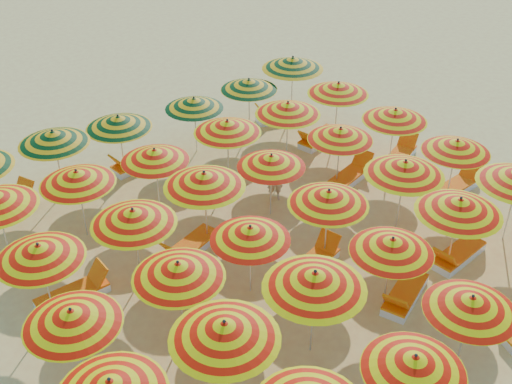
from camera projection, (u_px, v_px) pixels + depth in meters
ground at (267, 252)px, 16.73m from camera, size 120.00×120.00×0.00m
umbrella_2 at (414, 364)px, 11.31m from camera, size 2.51×2.51×2.02m
umbrella_3 at (471, 304)px, 12.59m from camera, size 2.34×2.34×2.00m
umbrella_7 at (224, 331)px, 11.71m from camera, size 2.18×2.18×2.24m
umbrella_8 at (315, 280)px, 12.81m from camera, size 2.58×2.58×2.27m
umbrella_9 at (392, 245)px, 14.11m from camera, size 2.31×2.31×2.01m
umbrella_10 at (460, 206)px, 15.09m from camera, size 2.17×2.17×2.20m
umbrella_12 at (72, 317)px, 12.22m from camera, size 2.28×2.28×2.05m
umbrella_13 at (178, 270)px, 13.29m from camera, size 2.15×2.15×2.11m
umbrella_14 at (250, 233)px, 14.52m from camera, size 2.38×2.38×1.98m
umbrella_15 at (329, 197)px, 15.50m from camera, size 2.43×2.43×2.12m
umbrella_16 at (405, 168)px, 16.48m from camera, size 2.26×2.26×2.22m
umbrella_17 at (457, 146)px, 17.76m from camera, size 2.05×2.05×2.03m
umbrella_18 at (39, 252)px, 13.82m from camera, size 1.98×1.98×2.09m
umbrella_19 at (133, 217)px, 14.80m from camera, size 2.67×2.67×2.15m
umbrella_20 at (204, 180)px, 16.02m from camera, size 2.64×2.64×2.21m
umbrella_21 at (271, 161)px, 17.17m from camera, size 2.47×2.47×1.98m
umbrella_22 at (340, 134)px, 18.37m from camera, size 2.02×2.02×2.02m
umbrella_23 at (395, 115)px, 19.22m from camera, size 2.48×2.48×2.10m
umbrella_25 at (77, 177)px, 16.33m from camera, size 2.59×2.59×2.08m
umbrella_26 at (155, 155)px, 17.40m from camera, size 2.45×2.45×2.00m
umbrella_27 at (227, 127)px, 18.57m from camera, size 2.40×2.40×2.11m
umbrella_28 at (288, 108)px, 19.51m from camera, size 2.31×2.31×2.14m
umbrella_29 at (338, 88)px, 20.75m from camera, size 2.61×2.61×2.12m
umbrella_31 at (53, 137)px, 18.00m from camera, size 2.65×2.65×2.13m
umbrella_32 at (118, 122)px, 18.86m from camera, size 2.35×2.35×2.09m
umbrella_33 at (194, 103)px, 20.16m from camera, size 2.27×2.27×1.96m
umbrella_34 at (249, 85)px, 21.23m from camera, size 2.31×2.31×2.02m
umbrella_35 at (293, 63)px, 22.18m from camera, size 2.61×2.61×2.28m
lounger_3 at (404, 295)px, 15.14m from camera, size 1.82×1.21×0.69m
lounger_4 at (458, 255)px, 16.37m from camera, size 1.79×0.79×0.69m
lounger_5 at (313, 263)px, 16.10m from camera, size 1.83×1.05×0.69m
lounger_6 at (457, 186)px, 19.05m from camera, size 1.77×0.72×0.69m
lounger_7 at (74, 294)px, 15.17m from camera, size 1.75×0.63×0.69m
lounger_8 at (190, 247)px, 16.65m from camera, size 1.83×1.11×0.69m
lounger_9 at (351, 175)px, 19.57m from camera, size 1.82×1.01×0.69m
lounger_10 at (399, 156)px, 20.53m from camera, size 1.82×1.19×0.69m
lounger_11 at (318, 138)px, 21.51m from camera, size 1.82×1.01×0.69m
lounger_12 at (9, 207)px, 18.15m from camera, size 1.82×1.25×0.69m
lounger_13 at (137, 163)px, 20.16m from camera, size 1.80×0.82×0.69m
lounger_14 at (279, 116)px, 22.87m from camera, size 1.82×1.01×0.69m
beachgoer_a at (275, 180)px, 18.41m from camera, size 0.56×0.49×1.29m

